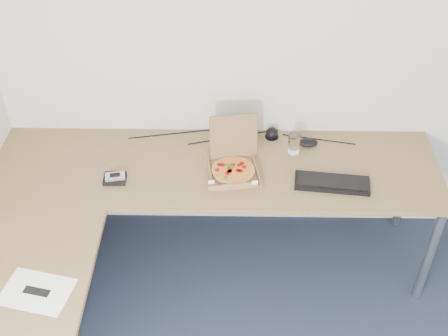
{
  "coord_description": "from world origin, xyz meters",
  "views": [
    {
      "loc": [
        -0.41,
        -1.11,
        2.81
      ],
      "look_at": [
        -0.45,
        1.28,
        0.82
      ],
      "focal_mm": 46.95,
      "sensor_mm": 36.0,
      "label": 1
    }
  ],
  "objects_px": {
    "pizza_box": "(233,167)",
    "drinking_glass": "(294,143)",
    "desk": "(149,224)",
    "keyboard": "(332,183)",
    "wallet": "(115,179)"
  },
  "relations": [
    {
      "from": "pizza_box",
      "to": "drinking_glass",
      "type": "relative_size",
      "value": 2.56
    },
    {
      "from": "drinking_glass",
      "to": "pizza_box",
      "type": "bearing_deg",
      "value": -152.15
    },
    {
      "from": "desk",
      "to": "drinking_glass",
      "type": "bearing_deg",
      "value": 36.4
    },
    {
      "from": "pizza_box",
      "to": "drinking_glass",
      "type": "xyz_separation_m",
      "value": [
        0.35,
        0.18,
        0.03
      ]
    },
    {
      "from": "pizza_box",
      "to": "drinking_glass",
      "type": "distance_m",
      "value": 0.39
    },
    {
      "from": "pizza_box",
      "to": "wallet",
      "type": "distance_m",
      "value": 0.65
    },
    {
      "from": "desk",
      "to": "keyboard",
      "type": "distance_m",
      "value": 1.0
    },
    {
      "from": "pizza_box",
      "to": "drinking_glass",
      "type": "bearing_deg",
      "value": 18.8
    },
    {
      "from": "desk",
      "to": "wallet",
      "type": "distance_m",
      "value": 0.38
    },
    {
      "from": "desk",
      "to": "pizza_box",
      "type": "distance_m",
      "value": 0.58
    },
    {
      "from": "wallet",
      "to": "pizza_box",
      "type": "bearing_deg",
      "value": 5.13
    },
    {
      "from": "desk",
      "to": "wallet",
      "type": "relative_size",
      "value": 20.67
    },
    {
      "from": "pizza_box",
      "to": "keyboard",
      "type": "distance_m",
      "value": 0.54
    },
    {
      "from": "keyboard",
      "to": "wallet",
      "type": "xyz_separation_m",
      "value": [
        -1.17,
        0.02,
        -0.0
      ]
    },
    {
      "from": "drinking_glass",
      "to": "wallet",
      "type": "distance_m",
      "value": 1.02
    }
  ]
}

